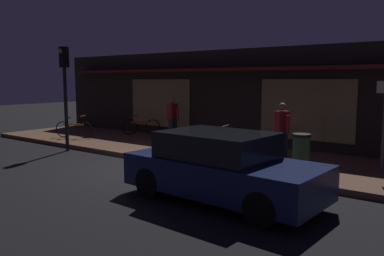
% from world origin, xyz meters
% --- Properties ---
extents(ground_plane, '(60.00, 60.00, 0.00)m').
position_xyz_m(ground_plane, '(0.00, 0.00, 0.00)').
color(ground_plane, black).
extents(sidewalk_slab, '(18.00, 4.00, 0.15)m').
position_xyz_m(sidewalk_slab, '(0.00, 3.00, 0.07)').
color(sidewalk_slab, brown).
rests_on(sidewalk_slab, ground_plane).
extents(storefront_building, '(18.00, 3.30, 3.60)m').
position_xyz_m(storefront_building, '(0.00, 6.39, 1.80)').
color(storefront_building, black).
rests_on(storefront_building, ground_plane).
extents(motorcycle, '(1.69, 0.60, 0.97)m').
position_xyz_m(motorcycle, '(1.21, 2.36, 0.65)').
color(motorcycle, black).
rests_on(motorcycle, sidewalk_slab).
extents(bicycle_parked, '(1.41, 0.95, 0.91)m').
position_xyz_m(bicycle_parked, '(-3.76, 4.39, 0.51)').
color(bicycle_parked, black).
rests_on(bicycle_parked, sidewalk_slab).
extents(bicycle_extra, '(1.56, 0.68, 0.91)m').
position_xyz_m(bicycle_extra, '(-5.29, 2.12, 0.51)').
color(bicycle_extra, black).
rests_on(bicycle_extra, sidewalk_slab).
extents(person_photographer, '(0.61, 0.39, 1.67)m').
position_xyz_m(person_photographer, '(-1.67, 4.00, 1.03)').
color(person_photographer, '#28232D').
rests_on(person_photographer, sidewalk_slab).
extents(person_bystander, '(0.59, 0.44, 1.67)m').
position_xyz_m(person_bystander, '(3.23, 3.10, 1.03)').
color(person_bystander, '#28232D').
rests_on(person_bystander, sidewalk_slab).
extents(trash_bin, '(0.48, 0.48, 0.93)m').
position_xyz_m(trash_bin, '(4.14, 2.29, 0.62)').
color(trash_bin, '#2D4C33').
rests_on(trash_bin, sidewalk_slab).
extents(traffic_light_pole, '(0.24, 0.33, 3.60)m').
position_xyz_m(traffic_light_pole, '(-3.73, 0.69, 2.48)').
color(traffic_light_pole, black).
rests_on(traffic_light_pole, ground_plane).
extents(parked_car_near, '(4.18, 1.97, 1.42)m').
position_xyz_m(parked_car_near, '(3.71, -0.89, 0.70)').
color(parked_car_near, black).
rests_on(parked_car_near, ground_plane).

